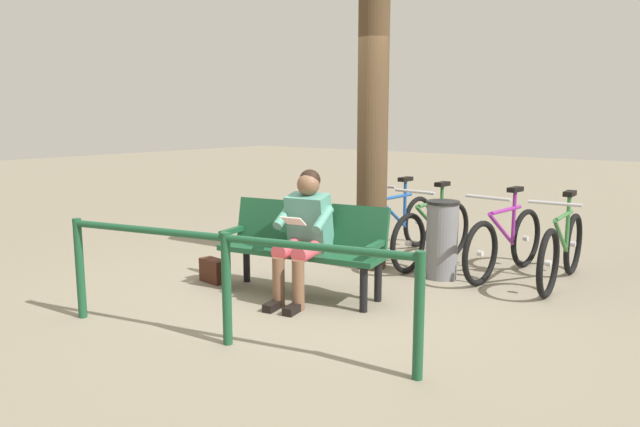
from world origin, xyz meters
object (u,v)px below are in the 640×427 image
Objects in this scene: litter_bin at (442,240)px; bicycle_black at (433,233)px; bicycle_orange at (562,250)px; bicycle_green at (505,243)px; bench at (304,242)px; person_reading at (304,229)px; bicycle_blue at (396,225)px; handbag at (213,271)px; tree_trunk at (373,123)px.

litter_bin is 0.49× the size of bicycle_black.
bicycle_orange is 0.58m from bicycle_green.
bicycle_orange is (-1.83, -1.82, -0.15)m from bench.
bicycle_blue is at bearing -93.45° from person_reading.
handbag is at bearing -17.23° from bicycle_blue.
bicycle_green is at bearing -134.59° from litter_bin.
litter_bin is (-0.77, -1.32, -0.10)m from bench.
handbag is 0.18× the size of bicycle_orange.
bicycle_black reaches higher than bench.
handbag is 3.07m from bicycle_green.
handbag is (1.10, 0.14, -0.54)m from person_reading.
person_reading is 0.71× the size of bicycle_black.
bench is at bearing -61.49° from person_reading.
handbag is at bearing -4.31° from person_reading.
bicycle_black reaches higher than handbag.
bicycle_black is at bearing 73.85° from bicycle_blue.
bicycle_orange is 1.00× the size of bicycle_black.
tree_trunk reaches higher than bicycle_black.
tree_trunk is at bearing -60.63° from bicycle_green.
bicycle_blue is at bearing -80.09° from tree_trunk.
litter_bin is at bearing 39.54° from bicycle_black.
bicycle_green is (-0.48, -0.49, -0.05)m from litter_bin.
person_reading is at bearing -24.91° from bicycle_green.
bicycle_green is at bearing 85.49° from bicycle_blue.
bicycle_blue reaches higher than handbag.
person_reading is at bearing 10.34° from bicycle_blue.
person_reading is 1.24m from handbag.
tree_trunk is at bearing -38.16° from bicycle_black.
bicycle_green and bicycle_blue have the same top height.
bicycle_black is at bearing -82.64° from bicycle_green.
bicycle_orange is at bearing -154.58° from litter_bin.
bicycle_black and bicycle_blue have the same top height.
litter_bin is at bearing -68.31° from bicycle_orange.
litter_bin is 0.49× the size of bicycle_orange.
bicycle_blue is (0.30, -2.12, -0.31)m from person_reading.
litter_bin is 1.16m from bicycle_blue.
person_reading is at bearing -44.75° from bicycle_orange.
bicycle_blue is at bearing -91.53° from bicycle_green.
person_reading is (-0.12, 0.14, 0.16)m from bench.
bicycle_orange is at bearing -162.30° from tree_trunk.
handbag is at bearing 4.54° from bench.
litter_bin is 0.49× the size of bicycle_green.
handbag is 0.18× the size of bicycle_blue.
handbag is at bearing -41.66° from bicycle_green.
handbag is at bearing 58.36° from tree_trunk.
bicycle_black is at bearing -114.93° from bench.
bench is 2.20m from bicycle_green.
bench is 1.53m from litter_bin.
tree_trunk is (-0.93, -1.51, 1.48)m from handbag.
tree_trunk is at bearing -94.43° from person_reading.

